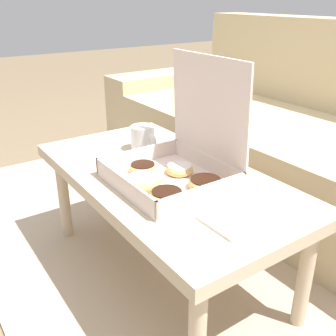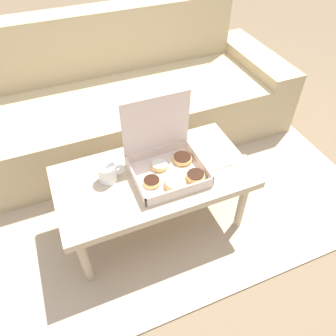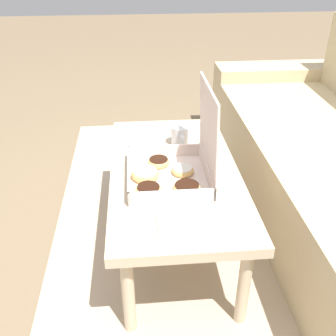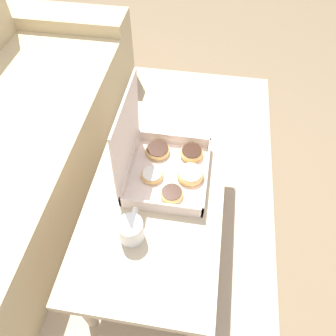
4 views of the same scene
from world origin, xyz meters
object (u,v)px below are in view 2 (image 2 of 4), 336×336
Objects in this scene: coffee_table at (154,180)px; pastry_box at (169,163)px; couch at (110,104)px; coffee_mug at (108,173)px.

coffee_table is 2.65× the size of pastry_box.
couch is 0.92m from pastry_box.
couch reaches higher than coffee_mug.
couch is 2.55× the size of coffee_table.
coffee_table is at bearing -12.65° from coffee_mug.
pastry_box is (0.08, -0.01, 0.11)m from coffee_table.
coffee_table is at bearing -90.00° from couch.
pastry_box reaches higher than coffee_mug.
coffee_table is 7.45× the size of coffee_mug.
coffee_mug is at bearing 168.16° from pastry_box.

